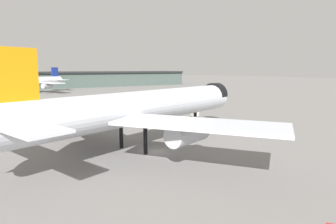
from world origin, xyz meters
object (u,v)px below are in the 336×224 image
airliner_near_gate (142,108)px  baggage_cart_trailing (195,114)px  airliner_far_taxiway (31,82)px  traffic_cone_near_nose (10,131)px

airliner_near_gate → baggage_cart_trailing: airliner_near_gate is taller
airliner_near_gate → airliner_far_taxiway: size_ratio=1.24×
airliner_far_taxiway → baggage_cart_trailing: bearing=70.3°
traffic_cone_near_nose → baggage_cart_trailing: bearing=-11.7°
airliner_near_gate → airliner_far_taxiway: 138.12m
baggage_cart_trailing → traffic_cone_near_nose: baggage_cart_trailing is taller
airliner_far_taxiway → baggage_cart_trailing: size_ratio=17.42×
airliner_far_taxiway → traffic_cone_near_nose: bearing=47.7°
airliner_near_gate → airliner_far_taxiway: bearing=71.9°
airliner_near_gate → traffic_cone_near_nose: 33.01m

